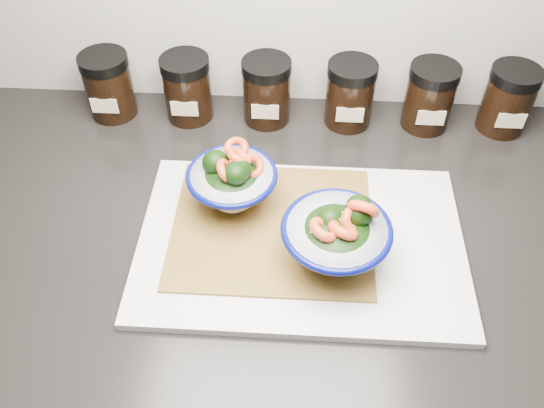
# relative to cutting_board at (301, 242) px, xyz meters

# --- Properties ---
(cabinet) EXTENTS (3.43, 0.58, 0.86)m
(cabinet) POSITION_rel_cutting_board_xyz_m (0.00, 0.04, -0.48)
(cabinet) COLOR black
(cabinet) RESTS_ON ground
(countertop) EXTENTS (3.50, 0.60, 0.04)m
(countertop) POSITION_rel_cutting_board_xyz_m (0.00, 0.04, -0.03)
(countertop) COLOR black
(countertop) RESTS_ON cabinet
(cutting_board) EXTENTS (0.45, 0.30, 0.01)m
(cutting_board) POSITION_rel_cutting_board_xyz_m (0.00, 0.00, 0.00)
(cutting_board) COLOR silver
(cutting_board) RESTS_ON countertop
(bamboo_mat) EXTENTS (0.28, 0.24, 0.00)m
(bamboo_mat) POSITION_rel_cutting_board_xyz_m (-0.04, 0.02, 0.01)
(bamboo_mat) COLOR olive
(bamboo_mat) RESTS_ON cutting_board
(bowl_left) EXTENTS (0.13, 0.13, 0.10)m
(bowl_left) POSITION_rel_cutting_board_xyz_m (-0.10, 0.06, 0.05)
(bowl_left) COLOR white
(bowl_left) RESTS_ON bamboo_mat
(bowl_right) EXTENTS (0.14, 0.14, 0.11)m
(bowl_right) POSITION_rel_cutting_board_xyz_m (0.04, -0.03, 0.05)
(bowl_right) COLOR white
(bowl_right) RESTS_ON bamboo_mat
(spice_jar_a) EXTENTS (0.08, 0.08, 0.11)m
(spice_jar_a) POSITION_rel_cutting_board_xyz_m (-0.33, 0.28, 0.05)
(spice_jar_a) COLOR black
(spice_jar_a) RESTS_ON countertop
(spice_jar_b) EXTENTS (0.08, 0.08, 0.11)m
(spice_jar_b) POSITION_rel_cutting_board_xyz_m (-0.20, 0.28, 0.05)
(spice_jar_b) COLOR black
(spice_jar_b) RESTS_ON countertop
(spice_jar_c) EXTENTS (0.08, 0.08, 0.11)m
(spice_jar_c) POSITION_rel_cutting_board_xyz_m (-0.07, 0.28, 0.05)
(spice_jar_c) COLOR black
(spice_jar_c) RESTS_ON countertop
(spice_jar_d) EXTENTS (0.08, 0.08, 0.11)m
(spice_jar_d) POSITION_rel_cutting_board_xyz_m (0.07, 0.28, 0.05)
(spice_jar_d) COLOR black
(spice_jar_d) RESTS_ON countertop
(spice_jar_e) EXTENTS (0.08, 0.08, 0.11)m
(spice_jar_e) POSITION_rel_cutting_board_xyz_m (0.20, 0.28, 0.05)
(spice_jar_e) COLOR black
(spice_jar_e) RESTS_ON countertop
(spice_jar_f) EXTENTS (0.08, 0.08, 0.11)m
(spice_jar_f) POSITION_rel_cutting_board_xyz_m (0.33, 0.28, 0.05)
(spice_jar_f) COLOR black
(spice_jar_f) RESTS_ON countertop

